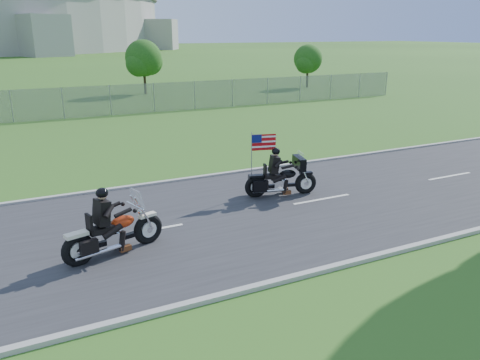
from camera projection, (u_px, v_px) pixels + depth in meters
name	position (u px, v px, depth m)	size (l,w,h in m)	color
ground	(211.00, 220.00, 13.97)	(420.00, 420.00, 0.00)	#2B5119
road	(211.00, 220.00, 13.96)	(120.00, 8.00, 0.04)	#28282B
curb_north	(170.00, 182.00, 17.42)	(120.00, 0.18, 0.12)	#9E9B93
curb_south	(280.00, 281.00, 10.48)	(120.00, 0.18, 0.12)	#9E9B93
fence	(11.00, 106.00, 28.74)	(60.00, 0.03, 2.00)	gray
tree_fence_near	(144.00, 60.00, 41.34)	(3.52, 3.28, 4.75)	#382316
tree_fence_far	(308.00, 60.00, 46.36)	(3.08, 2.87, 4.20)	#382316
motorcycle_lead	(113.00, 234.00, 11.65)	(2.69, 1.14, 1.84)	black
motorcycle_follow	(281.00, 180.00, 15.89)	(2.52, 1.08, 2.13)	black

